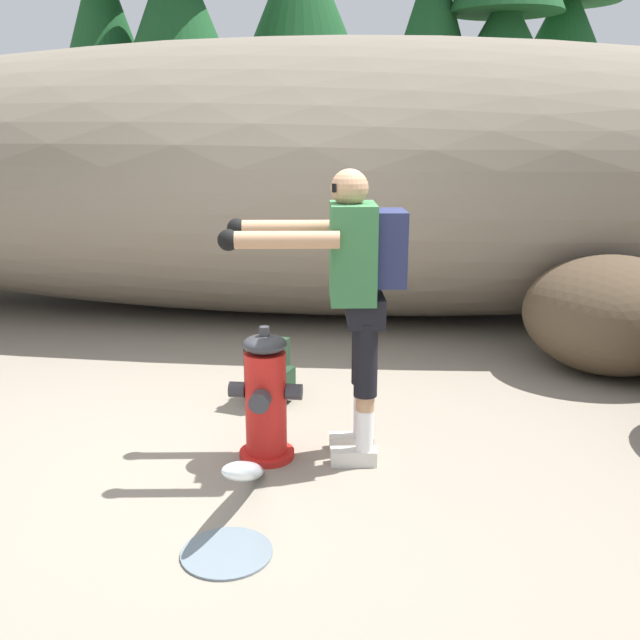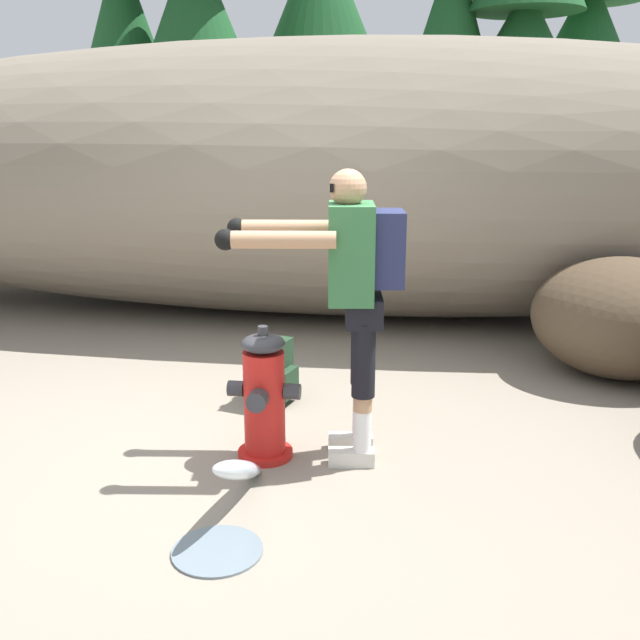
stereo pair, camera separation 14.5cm
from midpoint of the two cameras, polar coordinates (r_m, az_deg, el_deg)
ground_plane at (r=4.28m, az=-4.90°, el=-10.84°), size 56.00×56.00×0.04m
dirt_embankment at (r=7.29m, az=1.25°, el=11.12°), size 13.80×3.20×2.68m
fire_hydrant at (r=4.09m, az=-3.45°, el=-6.23°), size 0.41×0.37×0.78m
hydrant_water_jet at (r=3.60m, az=-5.56°, el=-12.83°), size 0.41×1.04×0.50m
utility_worker at (r=3.89m, az=3.59°, el=3.11°), size 1.01×0.61×1.64m
spare_backpack at (r=4.94m, az=-2.98°, el=-4.20°), size 0.34×0.34×0.47m
boulder_mid at (r=5.90m, az=23.55°, el=0.19°), size 1.60×1.52×0.91m
pine_tree_far_left at (r=13.06m, az=-15.19°, el=23.14°), size 1.98×1.98×6.77m
pine_tree_center at (r=13.86m, az=0.36°, el=19.63°), size 2.80×2.80×5.37m
pine_tree_right at (r=12.27m, az=10.89°, el=23.72°), size 1.85×1.85×6.64m
pine_tree_far_right at (r=12.21m, az=16.26°, el=20.80°), size 2.71×2.71×5.59m
pine_tree_ridge_end at (r=14.13m, az=20.79°, el=20.95°), size 2.78×2.78×6.35m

